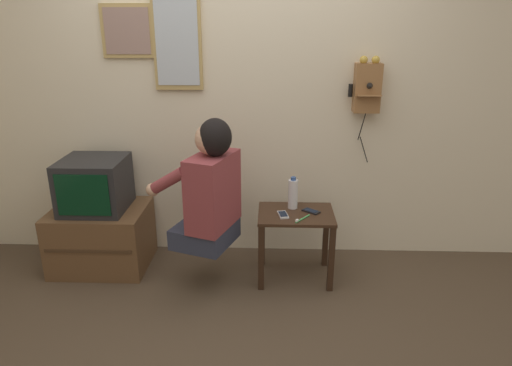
{
  "coord_description": "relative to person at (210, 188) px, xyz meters",
  "views": [
    {
      "loc": [
        0.29,
        -2.4,
        1.78
      ],
      "look_at": [
        0.18,
        0.51,
        0.75
      ],
      "focal_mm": 32.0,
      "sensor_mm": 36.0,
      "label": 1
    }
  ],
  "objects": [
    {
      "name": "television",
      "position": [
        -0.88,
        0.27,
        -0.08
      ],
      "size": [
        0.45,
        0.45,
        0.38
      ],
      "color": "#232326",
      "rests_on": "tv_stand"
    },
    {
      "name": "toothbrush",
      "position": [
        0.62,
        0.02,
        -0.22
      ],
      "size": [
        0.11,
        0.14,
        0.02
      ],
      "rotation": [
        0.0,
        0.0,
        2.49
      ],
      "color": "#4CBF66",
      "rests_on": "side_table"
    },
    {
      "name": "cell_phone_held",
      "position": [
        0.49,
        0.09,
        -0.22
      ],
      "size": [
        0.08,
        0.13,
        0.01
      ],
      "rotation": [
        0.0,
        0.0,
        0.19
      ],
      "color": "silver",
      "rests_on": "side_table"
    },
    {
      "name": "person",
      "position": [
        0.0,
        0.0,
        0.0
      ],
      "size": [
        0.61,
        0.56,
        0.88
      ],
      "rotation": [
        0.0,
        0.0,
        1.23
      ],
      "color": "#2D3347",
      "rests_on": "ground_plane"
    },
    {
      "name": "wall_back",
      "position": [
        0.12,
        0.6,
        0.54
      ],
      "size": [
        6.8,
        0.05,
        2.55
      ],
      "color": "beige",
      "rests_on": "ground_plane"
    },
    {
      "name": "side_table",
      "position": [
        0.59,
        0.14,
        -0.34
      ],
      "size": [
        0.53,
        0.4,
        0.51
      ],
      "color": "#382316",
      "rests_on": "ground_plane"
    },
    {
      "name": "wall_mirror",
      "position": [
        -0.27,
        0.55,
        0.91
      ],
      "size": [
        0.35,
        0.04,
        0.68
      ],
      "color": "tan"
    },
    {
      "name": "ground_plane",
      "position": [
        0.12,
        -0.42,
        -0.74
      ],
      "size": [
        14.0,
        14.0,
        0.0
      ],
      "primitive_type": "plane",
      "color": "#4C3D2D"
    },
    {
      "name": "framed_picture",
      "position": [
        -0.63,
        0.56,
        0.98
      ],
      "size": [
        0.38,
        0.03,
        0.37
      ],
      "color": "tan"
    },
    {
      "name": "water_bottle",
      "position": [
        0.56,
        0.23,
        -0.12
      ],
      "size": [
        0.07,
        0.07,
        0.23
      ],
      "color": "silver",
      "rests_on": "side_table"
    },
    {
      "name": "cell_phone_spare",
      "position": [
        0.69,
        0.16,
        -0.22
      ],
      "size": [
        0.13,
        0.12,
        0.01
      ],
      "rotation": [
        0.0,
        0.0,
        0.89
      ],
      "color": "black",
      "rests_on": "side_table"
    },
    {
      "name": "wall_phone_antique",
      "position": [
        1.09,
        0.51,
        0.6
      ],
      "size": [
        0.23,
        0.19,
        0.77
      ],
      "color": "olive"
    },
    {
      "name": "tv_stand",
      "position": [
        -0.88,
        0.27,
        -0.51
      ],
      "size": [
        0.69,
        0.55,
        0.47
      ],
      "color": "brown",
      "rests_on": "ground_plane"
    }
  ]
}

